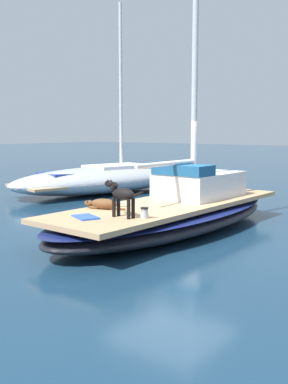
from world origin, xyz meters
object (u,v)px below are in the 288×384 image
deck_winch (144,213)px  moored_boat_port_side (105,179)px  sailboat_main (171,217)px  dog_brown (103,204)px  dog_black (122,195)px  deck_towel (86,217)px  coiled_rope (123,205)px

deck_winch → moored_boat_port_side: 8.51m
sailboat_main → dog_brown: bearing=-112.5°
deck_winch → dog_black: bearing=-157.5°
dog_black → deck_towel: 0.79m
coiled_rope → moored_boat_port_side: size_ratio=0.04×
deck_towel → moored_boat_port_side: size_ratio=0.07×
sailboat_main → moored_boat_port_side: (-5.63, 3.88, 0.19)m
coiled_rope → deck_towel: (0.35, -1.50, -0.01)m
dog_brown → coiled_rope: (0.06, 0.59, -0.08)m
sailboat_main → deck_winch: (0.67, -1.84, 0.42)m
dog_brown → deck_towel: dog_brown is taller
dog_brown → moored_boat_port_side: bearing=132.4°
dog_black → moored_boat_port_side: 8.34m
moored_boat_port_side → coiled_rope: bearing=-44.0°
moored_boat_port_side → dog_black: bearing=-45.1°
sailboat_main → coiled_rope: 1.19m
dog_brown → moored_boat_port_side: size_ratio=0.12×
deck_winch → moored_boat_port_side: (-6.29, 5.72, -0.23)m
deck_winch → deck_towel: (-0.90, -0.64, -0.08)m
deck_winch → deck_towel: 1.11m
coiled_rope → dog_brown: bearing=-95.6°
sailboat_main → deck_winch: 2.00m
sailboat_main → dog_brown: 1.75m
dog_black → deck_towel: size_ratio=1.67×
sailboat_main → deck_towel: bearing=-95.5°
dog_black → dog_brown: size_ratio=1.00×
coiled_rope → dog_black: bearing=-50.8°
dog_black → coiled_rope: 1.39m
dog_black → sailboat_main: bearing=97.1°
deck_towel → dog_brown: bearing=114.3°
dog_brown → coiled_rope: dog_brown is taller
dog_black → coiled_rope: (-0.84, 1.04, -0.40)m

